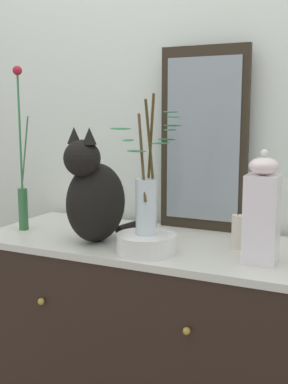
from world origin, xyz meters
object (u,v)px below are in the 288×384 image
Objects in this scene: bowl_porcelain at (146,243)px; candle_pillar at (237,232)px; mirror_leaning at (204,140)px; sideboard at (144,347)px; vase_glass_clear at (147,195)px; cat_sitting at (95,196)px; jar_lidded_porcelain at (262,212)px; vase_slim_green at (22,182)px.

bowl_porcelain is 1.55× the size of candle_pillar.
mirror_leaning reaches higher than candle_pillar.
mirror_leaning is at bearing 59.47° from sideboard.
cat_sitting is at bearing 168.37° from vase_glass_clear.
sideboard is at bearing -175.46° from candle_pillar.
vase_glass_clear is 0.37m from jar_lidded_porcelain.
sideboard is at bearing 34.46° from cat_sitting.
jar_lidded_porcelain is at bearing -12.25° from sideboard.
sideboard is 0.49m from bowl_porcelain.
cat_sitting is at bearing -179.51° from jar_lidded_porcelain.
sideboard is at bearing 7.67° from vase_slim_green.
cat_sitting is 0.60m from jar_lidded_porcelain.
bowl_porcelain is (0.23, -0.05, -0.14)m from cat_sitting.
bowl_porcelain is 0.57× the size of jar_lidded_porcelain.
cat_sitting is 0.98× the size of vase_glass_clear.
candle_pillar reaches higher than bowl_porcelain.
candle_pillar is (0.50, 0.13, -0.11)m from cat_sitting.
jar_lidded_porcelain is (0.60, 0.01, -0.01)m from cat_sitting.
sideboard is 0.75m from jar_lidded_porcelain.
vase_slim_green is 0.61m from bowl_porcelain.
vase_glass_clear reaches higher than bowl_porcelain.
sideboard is 0.63m from cat_sitting.
vase_slim_green is 0.96m from jar_lidded_porcelain.
candle_pillar reaches higher than sideboard.
vase_glass_clear is at bearing -61.28° from sideboard.
bowl_porcelain is at bearing -173.80° from vase_glass_clear.
mirror_leaning is 1.59× the size of cat_sitting.
mirror_leaning is 0.74m from vase_slim_green.
candle_pillar is (0.26, 0.18, -0.14)m from vase_glass_clear.
vase_glass_clear is 0.35m from candle_pillar.
jar_lidded_porcelain is at bearing -49.91° from candle_pillar.
mirror_leaning is 1.56× the size of vase_glass_clear.
jar_lidded_porcelain is at bearing 8.21° from vase_glass_clear.
mirror_leaning is at bearing 49.79° from cat_sitting.
cat_sitting is (-0.15, -0.10, 0.60)m from sideboard.
candle_pillar is at bearing 4.54° from sideboard.
jar_lidded_porcelain is (0.37, 0.05, 0.13)m from bowl_porcelain.
vase_slim_green reaches higher than vase_glass_clear.
vase_glass_clear is at bearing -8.00° from vase_slim_green.
vase_slim_green is 0.59m from vase_glass_clear.
cat_sitting is at bearing -5.59° from vase_slim_green.
candle_pillar is at bearing 14.75° from cat_sitting.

